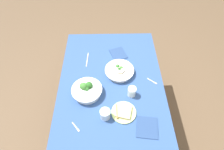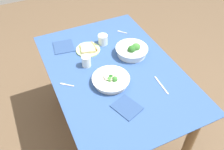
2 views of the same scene
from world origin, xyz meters
The scene contains 12 objects.
ground_plane centered at (0.00, 0.00, 0.00)m, with size 6.00×6.00×0.00m, color brown.
dining_table centered at (0.00, 0.00, 0.65)m, with size 1.34×0.92×0.77m.
broccoli_bowl_far centered at (-0.11, 0.08, 0.80)m, with size 0.27×0.27×0.07m.
broccoli_bowl_near centered at (0.11, -0.21, 0.81)m, with size 0.26×0.26×0.11m.
bread_side_plate centered at (0.31, 0.09, 0.78)m, with size 0.20×0.20×0.03m.
water_glass_center centered at (0.14, 0.17, 0.81)m, with size 0.07×0.07×0.09m, color silver.
water_glass_side centered at (0.34, -0.05, 0.81)m, with size 0.08×0.08×0.08m, color silver.
fork_by_far_bowl centered at (0.00, 0.37, 0.77)m, with size 0.07×0.08×0.00m.
fork_by_near_bowl centered at (0.42, -0.27, 0.77)m, with size 0.08×0.07×0.00m.
table_knife_left centered at (-0.28, -0.23, 0.77)m, with size 0.18×0.01×0.00m, color #B7B7BC.
napkin_folded_upper centered at (-0.35, 0.08, 0.77)m, with size 0.17×0.14×0.01m, color navy.
napkin_folded_lower centered at (0.43, 0.26, 0.77)m, with size 0.17×0.16×0.01m, color navy.
Camera 2 is at (-1.20, 0.58, 2.02)m, focal length 39.28 mm.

